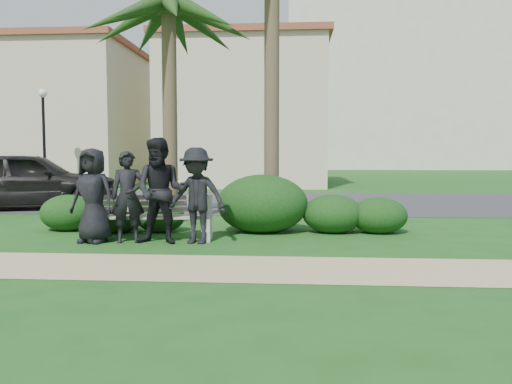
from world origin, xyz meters
TOP-DOWN VIEW (x-y plane):
  - ground at (0.00, 0.00)m, footprint 160.00×160.00m
  - footpath at (0.00, -1.80)m, footprint 30.00×1.60m
  - asphalt_street at (0.00, 8.00)m, footprint 160.00×8.00m
  - stucco_bldg_left at (-12.00, 18.00)m, footprint 10.40×8.40m
  - stucco_bldg_right at (-1.00, 18.00)m, footprint 8.40×8.40m
  - hotel_tower at (14.00, 55.00)m, footprint 26.00×18.00m
  - street_lamp at (-9.00, 12.00)m, footprint 0.36×0.36m
  - park_bench at (-1.12, 0.35)m, footprint 2.23×0.66m
  - man_a at (-2.03, 0.02)m, footprint 0.89×0.68m
  - man_b at (-1.42, 0.07)m, footprint 0.67×0.54m
  - man_c at (-0.83, -0.01)m, footprint 0.95×0.78m
  - man_d at (-0.22, 0.06)m, footprint 1.16×0.80m
  - hedge_a at (-3.10, 1.38)m, footprint 1.15×0.95m
  - hedge_b at (-2.06, 1.19)m, footprint 1.17×0.97m
  - hedge_c at (-1.20, 1.32)m, footprint 0.98×0.81m
  - hedge_d at (0.83, 1.47)m, footprint 1.81×1.49m
  - hedge_e at (2.22, 1.46)m, footprint 1.19×0.98m
  - hedge_f at (3.11, 1.47)m, footprint 1.11×0.92m
  - palm_left at (-1.29, 2.59)m, footprint 3.00×3.00m
  - car_a at (-6.02, 5.29)m, footprint 5.15×3.31m

SIDE VIEW (x-z plane):
  - ground at x=0.00m, z-range 0.00..0.00m
  - footpath at x=0.00m, z-range -0.01..0.01m
  - asphalt_street at x=0.00m, z-range -0.01..0.01m
  - hedge_c at x=-1.20m, z-range 0.00..0.64m
  - park_bench at x=-1.12m, z-range -0.04..0.73m
  - hedge_f at x=3.11m, z-range 0.00..0.73m
  - hedge_a at x=-3.10m, z-range 0.00..0.75m
  - hedge_b at x=-2.06m, z-range 0.00..0.76m
  - hedge_e at x=2.22m, z-range 0.00..0.78m
  - hedge_d at x=0.83m, z-range 0.00..1.18m
  - man_b at x=-1.42m, z-range 0.00..1.59m
  - car_a at x=-6.02m, z-range 0.00..1.63m
  - man_a at x=-2.03m, z-range 0.00..1.64m
  - man_d at x=-0.22m, z-range 0.00..1.65m
  - man_c at x=-0.83m, z-range 0.00..1.82m
  - street_lamp at x=-9.00m, z-range 0.80..5.09m
  - stucco_bldg_left at x=-12.00m, z-range 0.01..7.31m
  - stucco_bldg_right at x=-1.00m, z-range 0.01..7.31m
  - palm_left at x=-1.29m, z-range 1.89..7.61m
  - hotel_tower at x=14.00m, z-range -5.24..32.06m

